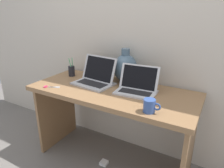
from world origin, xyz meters
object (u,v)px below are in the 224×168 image
at_px(green_vase, 125,68).
at_px(power_brick, 104,163).
at_px(pen_cup, 72,71).
at_px(laptop_left, 96,77).
at_px(laptop_right, 137,85).
at_px(coffee_mug, 150,106).
at_px(scissors, 49,87).

height_order(green_vase, power_brick, green_vase).
relative_size(green_vase, power_brick, 4.47).
relative_size(green_vase, pen_cup, 1.64).
bearing_deg(laptop_left, power_brick, -42.24).
distance_m(laptop_left, laptop_right, 0.42).
bearing_deg(power_brick, laptop_right, 31.31).
bearing_deg(laptop_right, power_brick, -148.69).
xyz_separation_m(laptop_left, coffee_mug, (0.63, -0.29, -0.02)).
distance_m(laptop_left, green_vase, 0.29).
bearing_deg(laptop_right, coffee_mug, -53.72).
bearing_deg(scissors, coffee_mug, 0.04).
height_order(laptop_right, green_vase, green_vase).
height_order(green_vase, pen_cup, green_vase).
height_order(coffee_mug, scissors, coffee_mug).
relative_size(laptop_right, green_vase, 1.09).
distance_m(coffee_mug, power_brick, 0.92).
xyz_separation_m(laptop_right, power_brick, (-0.25, -0.15, -0.79)).
height_order(laptop_right, pen_cup, laptop_right).
bearing_deg(coffee_mug, green_vase, 130.94).
relative_size(laptop_left, pen_cup, 2.02).
height_order(pen_cup, power_brick, pen_cup).
xyz_separation_m(pen_cup, scissors, (0.03, -0.35, -0.05)).
bearing_deg(pen_cup, laptop_left, -9.82).
relative_size(coffee_mug, power_brick, 1.71).
bearing_deg(green_vase, pen_cup, -166.36).
relative_size(laptop_left, coffee_mug, 3.22).
relative_size(laptop_left, green_vase, 1.23).
bearing_deg(green_vase, laptop_left, -137.20).
bearing_deg(scissors, laptop_left, 43.33).
distance_m(laptop_left, coffee_mug, 0.69).
xyz_separation_m(green_vase, scissors, (-0.52, -0.48, -0.13)).
bearing_deg(power_brick, pen_cup, 157.28).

